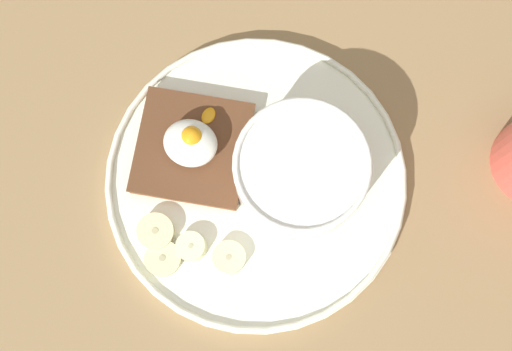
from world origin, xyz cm
name	(u,v)px	position (x,y,z in cm)	size (l,w,h in cm)	color
ground_plane	(256,184)	(0.00, 0.00, 1.00)	(120.00, 120.00, 2.00)	#97784F
plate	(256,180)	(0.00, 0.00, 2.80)	(28.59, 28.59, 1.60)	white
oatmeal_bowl	(300,172)	(-3.75, -1.37, 6.11)	(12.17, 12.17, 6.36)	white
toast_slice	(192,148)	(6.60, -0.79, 3.84)	(11.80, 11.80, 1.50)	brown
poached_egg	(191,142)	(6.59, -0.88, 5.89)	(5.03, 6.47, 3.12)	white
banana_slice_front	(156,232)	(7.16, 7.69, 3.62)	(4.43, 4.44, 1.31)	beige
banana_slice_left	(191,247)	(3.60, 7.94, 3.62)	(3.40, 3.31, 1.42)	#E9ECB7
banana_slice_back	(227,257)	(0.19, 7.81, 3.65)	(3.93, 4.00, 1.49)	#FAF0BB
banana_slice_right	(163,258)	(5.74, 9.79, 3.45)	(4.61, 4.60, 0.96)	beige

